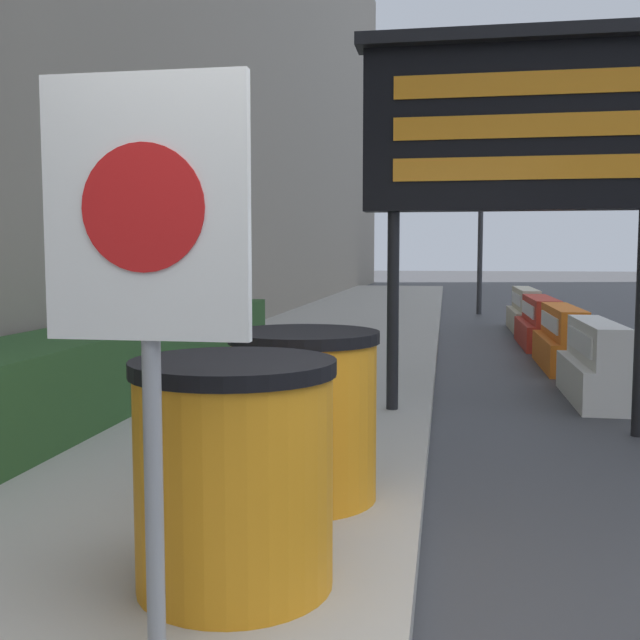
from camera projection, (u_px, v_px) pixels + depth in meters
hedge_strip at (117, 361)px, 6.79m from camera, size 0.90×7.65×0.67m
barrel_drum_foreground at (234, 472)px, 2.95m from camera, size 0.81×0.81×0.90m
barrel_drum_middle at (304, 414)px, 4.01m from camera, size 0.81×0.81×0.90m
warning_sign at (147, 254)px, 2.30m from camera, size 0.66×0.08×1.86m
message_board at (518, 128)px, 5.95m from camera, size 2.59×0.36×3.20m
jersey_barrier_white at (596, 366)px, 7.42m from camera, size 0.53×1.64×0.79m
jersey_barrier_orange_near at (563, 341)px, 9.55m from camera, size 0.55×1.85×0.79m
jersey_barrier_red_striped at (540, 325)px, 11.82m from camera, size 0.63×2.04×0.77m
jersey_barrier_cream at (525, 312)px, 14.09m from camera, size 0.53×2.16×0.81m
traffic_cone_near at (548, 320)px, 12.39m from camera, size 0.41×0.41×0.73m
traffic_light_near_curb at (481, 194)px, 17.68m from camera, size 0.28×0.44×3.94m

